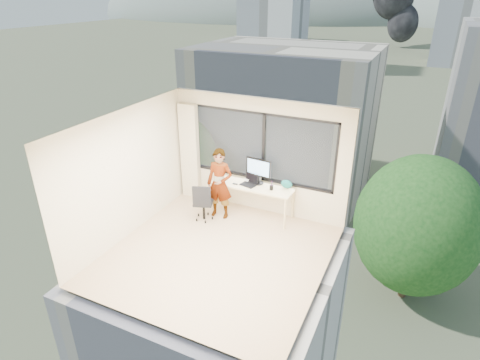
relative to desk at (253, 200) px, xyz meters
The scene contains 24 objects.
floor 1.70m from the desk, 90.00° to the right, with size 4.00×4.00×0.01m, color tan.
ceiling 2.78m from the desk, 90.00° to the right, with size 4.00×4.00×0.01m, color white.
wall_front 3.78m from the desk, 90.00° to the right, with size 4.00×0.01×2.60m, color beige.
wall_left 2.76m from the desk, 140.31° to the right, with size 0.01×4.00×2.60m, color beige.
wall_right 2.76m from the desk, 39.69° to the right, with size 0.01×4.00×2.60m, color beige.
window_wall 1.20m from the desk, 81.63° to the left, with size 3.30×0.16×1.55m, color black, non-canonical shape.
curtain 1.90m from the desk, behind, with size 0.45×0.14×2.30m, color #F6E2C0.
desk is the anchor object (origin of this frame).
chair 1.10m from the desk, 144.78° to the right, with size 0.46×0.46×0.90m, color black, non-canonical shape.
person 0.84m from the desk, 151.09° to the right, with size 0.58×0.38×1.59m, color #2D2D33.
monitor 0.68m from the desk, 56.07° to the left, with size 0.59×0.13×0.59m, color black, non-canonical shape.
game_console 0.45m from the desk, 112.89° to the left, with size 0.30×0.25×0.07m, color white.
laptop 0.49m from the desk, 144.77° to the right, with size 0.33×0.35×0.22m, color black, non-canonical shape.
cellphone 0.54m from the desk, 159.17° to the right, with size 0.12×0.05×0.01m, color black.
pen_cup 0.62m from the desk, ahead, with size 0.08×0.08×0.10m, color black.
handbag 0.87m from the desk, 13.00° to the left, with size 0.24×0.12×0.19m, color #0C4D49.
exterior_ground 119.21m from the desk, 90.00° to the left, with size 400.00×400.00×0.04m, color #515B3D.
near_bldg_a 30.64m from the desk, 107.62° to the left, with size 16.00×12.00×14.00m, color beige.
far_tower_a 99.69m from the desk, 110.55° to the left, with size 14.00×14.00×28.00m, color silver.
far_tower_b 118.61m from the desk, 86.13° to the left, with size 13.00×13.00×30.00m, color silver.
far_tower_d 160.05m from the desk, 112.02° to the left, with size 16.00×14.00×22.00m, color silver.
hill_a 340.51m from the desk, 110.65° to the left, with size 288.00×216.00×90.00m, color slate.
tree_a 27.88m from the desk, 128.19° to the left, with size 7.00×7.00×8.00m, color #1A4D19, non-canonical shape.
tree_b 19.51m from the desk, 76.24° to the left, with size 7.60×7.60×9.00m, color #1A4D19, non-canonical shape.
Camera 1 is at (3.09, -5.54, 4.61)m, focal length 29.94 mm.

